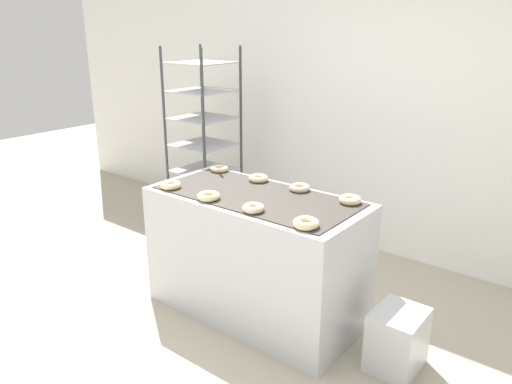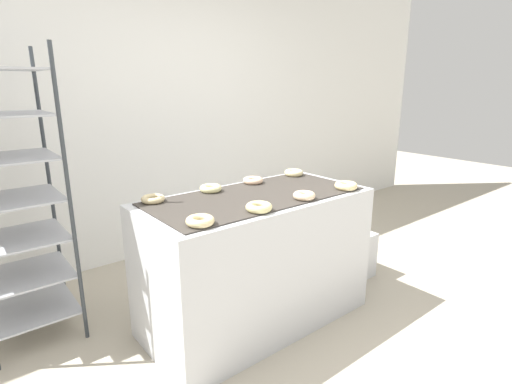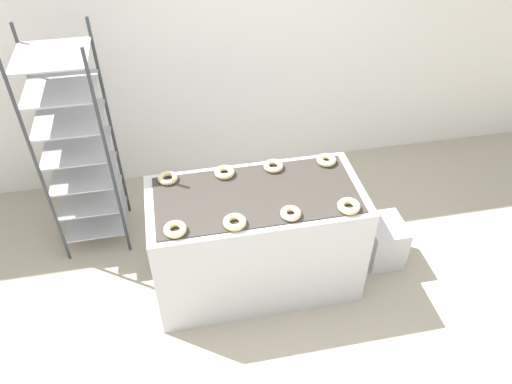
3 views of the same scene
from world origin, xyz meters
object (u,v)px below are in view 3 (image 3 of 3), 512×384
object	(u,v)px
glaze_bin	(383,241)
donut_far_midleft	(224,172)
baking_rack_cart	(77,147)
donut_near_midleft	(235,222)
donut_near_right	(349,206)
donut_near_midright	(291,213)
donut_far_left	(168,178)
donut_near_left	(175,229)
donut_far_midright	(273,166)
fryer_machine	(256,240)
donut_far_right	(326,160)

from	to	relation	value
glaze_bin	donut_far_midleft	distance (m)	1.44
baking_rack_cart	glaze_bin	bearing A→B (deg)	-17.97
glaze_bin	donut_near_midleft	distance (m)	1.46
donut_near_midleft	glaze_bin	bearing A→B (deg)	13.19
baking_rack_cart	donut_near_right	bearing A→B (deg)	-29.90
glaze_bin	donut_near_midright	size ratio (longest dim) A/B	2.77
donut_far_left	donut_near_left	bearing A→B (deg)	-88.58
donut_far_midleft	glaze_bin	bearing A→B (deg)	-10.32
donut_near_midright	donut_near_right	bearing A→B (deg)	-1.29
baking_rack_cart	donut_far_midright	world-z (taller)	baking_rack_cart
baking_rack_cart	donut_near_left	xyz separation A→B (m)	(0.66, -1.01, -0.00)
baking_rack_cart	donut_near_left	world-z (taller)	baking_rack_cart
donut_near_midleft	donut_near_midright	size ratio (longest dim) A/B	1.09
donut_near_left	donut_near_midleft	bearing A→B (deg)	-1.49
fryer_machine	donut_near_midright	world-z (taller)	donut_near_midright
donut_near_left	donut_far_midright	size ratio (longest dim) A/B	1.02
donut_near_midright	donut_far_right	bearing A→B (deg)	51.62
donut_near_midright	donut_far_right	world-z (taller)	donut_far_right
baking_rack_cart	donut_far_left	xyz separation A→B (m)	(0.64, -0.50, -0.00)
fryer_machine	donut_near_right	bearing A→B (deg)	-24.70
fryer_machine	donut_far_midleft	size ratio (longest dim) A/B	10.37
baking_rack_cart	donut_near_midright	world-z (taller)	baking_rack_cart
glaze_bin	donut_near_right	world-z (taller)	donut_near_right
donut_near_left	donut_far_midleft	distance (m)	0.63
donut_far_midright	donut_far_right	xyz separation A→B (m)	(0.39, -0.01, 0.00)
donut_far_left	donut_far_midleft	bearing A→B (deg)	-2.06
donut_near_left	glaze_bin	bearing A→B (deg)	9.88
donut_near_right	baking_rack_cart	bearing A→B (deg)	150.10
glaze_bin	donut_near_midright	bearing A→B (deg)	-162.18
donut_near_midright	donut_far_right	size ratio (longest dim) A/B	0.96
fryer_machine	donut_near_midleft	distance (m)	0.57
donut_far_left	donut_far_midleft	size ratio (longest dim) A/B	0.97
donut_near_midright	donut_far_midright	distance (m)	0.51
donut_near_left	donut_far_midright	xyz separation A→B (m)	(0.74, 0.51, -0.00)
baking_rack_cart	donut_far_midleft	xyz separation A→B (m)	(1.04, -0.51, -0.00)
donut_near_left	donut_far_midright	world-z (taller)	donut_near_left
baking_rack_cart	donut_far_left	world-z (taller)	baking_rack_cart
glaze_bin	fryer_machine	bearing A→B (deg)	-178.37
donut_near_right	donut_far_midright	size ratio (longest dim) A/B	1.06
donut_near_midright	donut_far_right	xyz separation A→B (m)	(0.39, 0.50, 0.00)
donut_far_left	donut_far_midright	xyz separation A→B (m)	(0.75, -0.01, 0.00)
donut_near_midright	donut_near_right	xyz separation A→B (m)	(0.39, -0.01, 0.00)
donut_far_left	donut_far_midright	size ratio (longest dim) A/B	0.98
fryer_machine	donut_far_midright	size ratio (longest dim) A/B	10.43
donut_near_midright	donut_near_midleft	bearing A→B (deg)	-178.48
fryer_machine	donut_far_right	world-z (taller)	donut_far_right
donut_near_right	donut_near_midright	bearing A→B (deg)	178.71
baking_rack_cart	donut_far_midright	size ratio (longest dim) A/B	12.59
donut_far_left	donut_far_right	size ratio (longest dim) A/B	0.98
donut_near_left	donut_far_midleft	size ratio (longest dim) A/B	1.01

